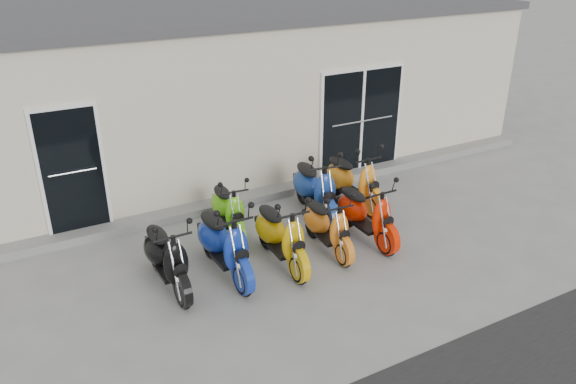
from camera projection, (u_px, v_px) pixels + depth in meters
name	position (u px, v px, depth m)	size (l,w,h in m)	color
ground	(305.00, 246.00, 9.41)	(80.00, 80.00, 0.00)	gray
building	(192.00, 85.00, 12.88)	(14.00, 6.00, 3.20)	beige
roof_cap	(187.00, 9.00, 12.18)	(14.20, 6.20, 0.16)	#3F3F42
front_step	(253.00, 197.00, 10.99)	(14.00, 0.40, 0.15)	gray
door_left	(72.00, 168.00, 9.22)	(1.07, 0.08, 2.22)	black
door_right	(361.00, 118.00, 11.74)	(2.02, 0.08, 2.22)	black
scooter_front_black	(166.00, 249.00, 8.05)	(0.62, 1.72, 1.27)	black
scooter_front_blue	(223.00, 235.00, 8.34)	(0.67, 1.84, 1.36)	#122F9C
scooter_front_orange_a	(281.00, 228.00, 8.62)	(0.64, 1.75, 1.29)	#CE9A07
scooter_front_orange_b	(327.00, 219.00, 9.02)	(0.57, 1.57, 1.16)	orange
scooter_front_red	(366.00, 206.00, 9.33)	(0.62, 1.71, 1.27)	red
scooter_back_green	(228.00, 203.00, 9.55)	(0.58, 1.58, 1.17)	#60C913
scooter_back_blue	(315.00, 182.00, 10.09)	(0.69, 1.90, 1.40)	navy
scooter_back_yellow	(353.00, 173.00, 10.50)	(0.67, 1.84, 1.36)	orange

